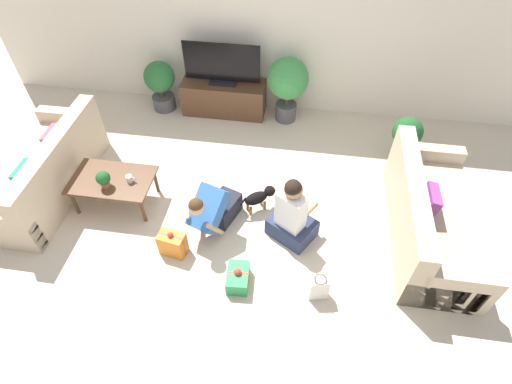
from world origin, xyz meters
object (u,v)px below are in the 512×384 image
object	(u,v)px
mug	(130,179)
gift_bag_a	(319,288)
coffee_table	(112,182)
sofa_right	(429,218)
gift_box_a	(173,244)
sofa_left	(45,173)
tv_console	(224,98)
person_kneeling	(214,209)
tv	(222,66)
dog	(260,197)
potted_plant_back_right	(288,82)
potted_plant_corner_right	(407,134)
person_sitting	(292,216)
gift_box_b	(238,277)
tabletop_plant	(103,179)
potted_plant_back_left	(160,82)

from	to	relation	value
mug	gift_bag_a	bearing A→B (deg)	-22.36
coffee_table	sofa_right	bearing A→B (deg)	0.60
gift_box_a	gift_bag_a	size ratio (longest dim) A/B	1.07
sofa_left	sofa_right	xyz separation A→B (m)	(4.81, -0.05, -0.00)
tv_console	person_kneeling	world-z (taller)	person_kneeling
sofa_right	tv	world-z (taller)	tv
sofa_left	dog	bearing A→B (deg)	91.31
tv_console	potted_plant_back_right	distance (m)	1.08
potted_plant_corner_right	dog	bearing A→B (deg)	-146.32
potted_plant_corner_right	person_sitting	bearing A→B (deg)	-131.71
potted_plant_corner_right	gift_bag_a	bearing A→B (deg)	-114.35
gift_box_b	tabletop_plant	world-z (taller)	tabletop_plant
tv_console	gift_bag_a	world-z (taller)	tv_console
potted_plant_back_left	gift_box_a	size ratio (longest dim) A/B	2.27
gift_box_a	dog	bearing A→B (deg)	42.04
person_sitting	dog	world-z (taller)	person_sitting
tv	potted_plant_back_left	world-z (taller)	tv
coffee_table	tv_console	xyz separation A→B (m)	(0.97, 2.15, -0.11)
dog	gift_box_a	world-z (taller)	gift_box_a
person_sitting	tabletop_plant	size ratio (longest dim) A/B	4.27
potted_plant_back_left	mug	xyz separation A→B (m)	(0.28, -2.11, -0.01)
sofa_right	tv	size ratio (longest dim) A/B	1.74
mug	gift_box_a	bearing A→B (deg)	-43.45
person_kneeling	potted_plant_back_right	bearing A→B (deg)	95.19
gift_box_a	tabletop_plant	distance (m)	1.15
tv_console	mug	size ratio (longest dim) A/B	10.89
sofa_right	gift_box_b	world-z (taller)	sofa_right
tv	gift_box_b	size ratio (longest dim) A/B	3.27
tabletop_plant	person_sitting	bearing A→B (deg)	-2.27
coffee_table	gift_box_a	distance (m)	1.16
person_kneeling	dog	distance (m)	0.63
person_kneeling	gift_bag_a	xyz separation A→B (m)	(1.28, -0.76, -0.17)
tv_console	gift_box_a	world-z (taller)	tv_console
tv_console	dog	world-z (taller)	tv_console
potted_plant_corner_right	coffee_table	bearing A→B (deg)	-159.24
tv	potted_plant_back_right	size ratio (longest dim) A/B	1.12
tv	gift_box_a	distance (m)	2.88
potted_plant_back_right	gift_box_a	distance (m)	2.99
potted_plant_back_left	person_sitting	size ratio (longest dim) A/B	0.86
potted_plant_back_left	dog	world-z (taller)	potted_plant_back_left
gift_bag_a	person_kneeling	bearing A→B (deg)	149.22
person_kneeling	tabletop_plant	size ratio (longest dim) A/B	3.75
potted_plant_back_right	gift_bag_a	size ratio (longest dim) A/B	3.07
sofa_left	potted_plant_back_left	bearing A→B (deg)	154.98
sofa_right	gift_bag_a	size ratio (longest dim) A/B	5.97
person_kneeling	gift_box_b	xyz separation A→B (m)	(0.41, -0.73, -0.23)
gift_box_a	sofa_right	bearing A→B (deg)	13.39
tv	potted_plant_corner_right	size ratio (longest dim) A/B	1.68
potted_plant_back_left	sofa_left	bearing A→B (deg)	-115.02
person_kneeling	tabletop_plant	distance (m)	1.37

